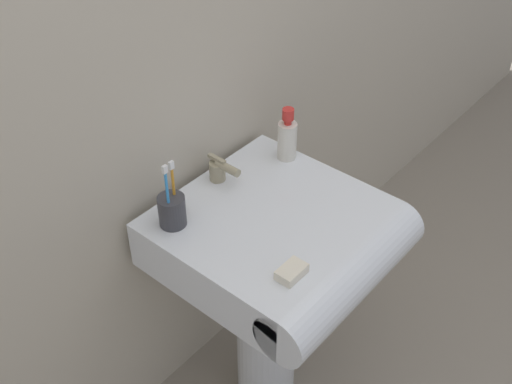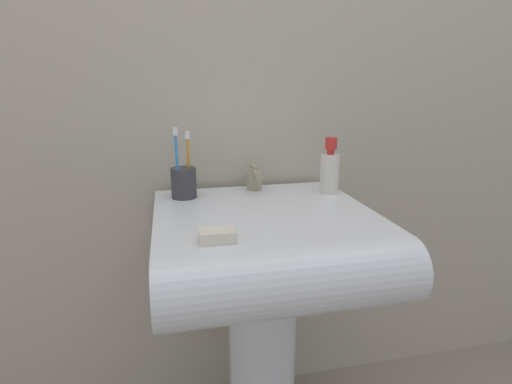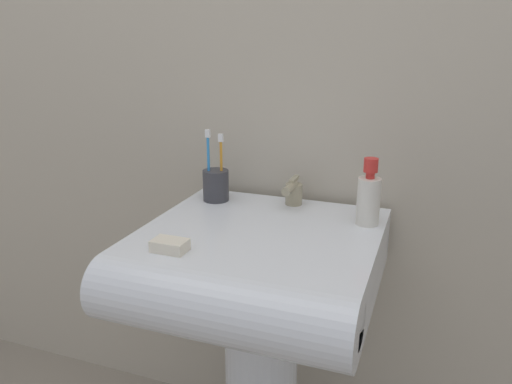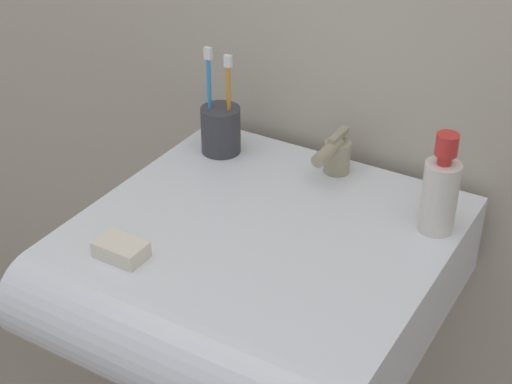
% 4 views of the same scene
% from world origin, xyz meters
% --- Properties ---
extents(sink_basin, '(0.52, 0.54, 0.14)m').
position_xyz_m(sink_basin, '(0.00, -0.05, 0.66)').
color(sink_basin, white).
rests_on(sink_basin, sink_pedestal).
extents(faucet, '(0.04, 0.10, 0.07)m').
position_xyz_m(faucet, '(0.02, 0.18, 0.76)').
color(faucet, tan).
rests_on(faucet, sink_basin).
extents(toothbrush_cup, '(0.07, 0.07, 0.19)m').
position_xyz_m(toothbrush_cup, '(-0.18, 0.15, 0.77)').
color(toothbrush_cup, '#38383D').
rests_on(toothbrush_cup, sink_basin).
extents(soap_bottle, '(0.05, 0.05, 0.16)m').
position_xyz_m(soap_bottle, '(0.22, 0.11, 0.79)').
color(soap_bottle, silver).
rests_on(soap_bottle, sink_basin).
extents(bar_soap, '(0.07, 0.05, 0.02)m').
position_xyz_m(bar_soap, '(-0.13, -0.18, 0.74)').
color(bar_soap, silver).
rests_on(bar_soap, sink_basin).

